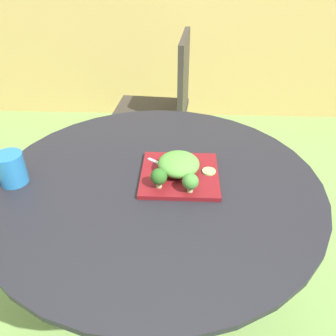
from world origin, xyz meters
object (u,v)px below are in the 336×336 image
at_px(salad_plate, 180,175).
at_px(fork, 170,168).
at_px(patio_chair, 165,100).
at_px(drinking_glass, 12,170).

xyz_separation_m(salad_plate, fork, (-0.03, 0.02, 0.01)).
bearing_deg(patio_chair, fork, -86.03).
xyz_separation_m(patio_chair, salad_plate, (0.10, -1.03, 0.18)).
bearing_deg(salad_plate, fork, 146.49).
xyz_separation_m(drinking_glass, fork, (0.49, 0.07, -0.03)).
xyz_separation_m(salad_plate, drinking_glass, (-0.52, -0.05, 0.04)).
distance_m(drinking_glass, fork, 0.49).
distance_m(salad_plate, fork, 0.04).
height_order(salad_plate, drinking_glass, drinking_glass).
distance_m(salad_plate, drinking_glass, 0.52).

